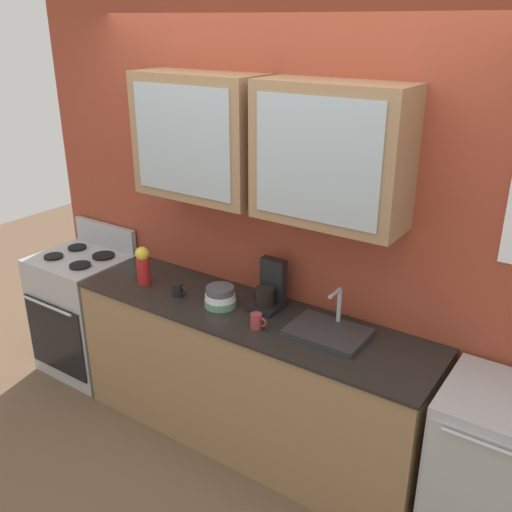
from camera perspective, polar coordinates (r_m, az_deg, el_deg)
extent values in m
plane|color=brown|center=(3.83, -0.82, -17.56)|extent=(10.00, 10.00, 0.00)
cube|color=#993D28|center=(3.39, 2.39, 4.17)|extent=(3.71, 0.10, 2.80)
cube|color=#93704C|center=(3.36, -5.62, 11.73)|extent=(0.79, 0.31, 0.70)
cube|color=#9EADB7|center=(3.24, -7.44, 11.25)|extent=(0.67, 0.01, 0.60)
cube|color=#93704C|center=(2.90, 7.48, 9.94)|extent=(0.79, 0.31, 0.70)
cube|color=#9EADB7|center=(2.76, 5.94, 9.38)|extent=(0.67, 0.01, 0.60)
cube|color=#93704C|center=(3.56, -0.86, -12.14)|extent=(2.23, 0.56, 0.88)
cube|color=black|center=(3.33, -0.91, -5.76)|extent=(2.26, 0.59, 0.02)
cube|color=#ADAFB5|center=(4.45, -16.54, -5.48)|extent=(0.63, 0.56, 0.90)
cube|color=black|center=(4.34, -19.32, -7.70)|extent=(0.58, 0.01, 0.54)
cylinder|color=#ADAFB5|center=(4.20, -20.10, -4.66)|extent=(0.50, 0.02, 0.02)
cube|color=#ADAFB5|center=(4.38, -14.74, 2.04)|extent=(0.60, 0.04, 0.18)
cylinder|color=black|center=(4.31, -19.48, -0.04)|extent=(0.13, 0.13, 0.02)
cylinder|color=black|center=(4.10, -17.08, -0.89)|extent=(0.15, 0.15, 0.02)
cylinder|color=black|center=(4.42, -17.34, 0.82)|extent=(0.13, 0.13, 0.02)
cylinder|color=black|center=(4.22, -14.91, 0.03)|extent=(0.16, 0.16, 0.02)
cube|color=#2D2D30|center=(3.12, 7.14, -7.54)|extent=(0.42, 0.30, 0.03)
cylinder|color=#ADAFB5|center=(3.16, 8.27, -4.85)|extent=(0.02, 0.02, 0.19)
cylinder|color=#ADAFB5|center=(3.07, 7.86, -3.67)|extent=(0.02, 0.12, 0.02)
cylinder|color=#669972|center=(3.39, -3.56, -4.62)|extent=(0.19, 0.19, 0.04)
cylinder|color=white|center=(3.38, -3.57, -4.10)|extent=(0.18, 0.18, 0.05)
cylinder|color=#4C4C54|center=(3.36, -3.59, -3.51)|extent=(0.17, 0.17, 0.05)
cylinder|color=#B21E1E|center=(3.71, -11.12, -1.49)|extent=(0.08, 0.08, 0.17)
sphere|color=yellow|center=(3.66, -11.25, 0.22)|extent=(0.09, 0.09, 0.09)
cylinder|color=#993838|center=(3.14, 0.02, -6.48)|extent=(0.06, 0.06, 0.09)
torus|color=#993838|center=(3.12, 0.62, -6.61)|extent=(0.06, 0.01, 0.06)
cylinder|color=black|center=(3.53, -7.80, -3.36)|extent=(0.07, 0.07, 0.08)
torus|color=black|center=(3.50, -7.31, -3.47)|extent=(0.05, 0.01, 0.05)
cube|color=#ADAFB5|center=(3.14, 22.97, -19.68)|extent=(0.61, 0.54, 0.90)
cylinder|color=#ADAFB5|center=(2.66, 22.79, -17.29)|extent=(0.45, 0.02, 0.02)
cube|color=black|center=(3.36, 1.07, -5.00)|extent=(0.17, 0.20, 0.03)
cylinder|color=black|center=(3.31, 0.88, -4.06)|extent=(0.11, 0.11, 0.11)
cube|color=black|center=(3.35, 1.74, -2.35)|extent=(0.15, 0.06, 0.26)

